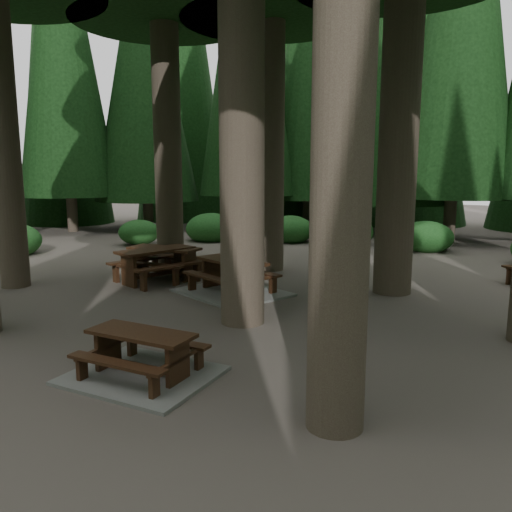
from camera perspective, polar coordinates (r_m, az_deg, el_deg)
The scene contains 6 objects.
ground at distance 10.11m, azimuth -5.93°, elevation -7.04°, with size 80.00×80.00×0.00m, color #4E473F.
picnic_table_a at distance 7.40m, azimuth -12.91°, elevation -11.80°, with size 2.17×1.87×0.67m.
picnic_table_b at distance 13.43m, azimuth -11.34°, elevation -0.45°, with size 2.04×2.34×0.88m.
picnic_table_c at distance 11.96m, azimuth -2.77°, elevation -2.96°, with size 2.86×2.56×0.82m.
picnic_table_f at distance 13.88m, azimuth -10.43°, elevation -0.18°, with size 2.21×1.89×0.85m.
shrub_ring at distance 10.17m, azimuth -0.19°, elevation -4.54°, with size 23.86×24.64×1.49m.
Camera 1 is at (6.21, -7.43, 2.88)m, focal length 35.00 mm.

